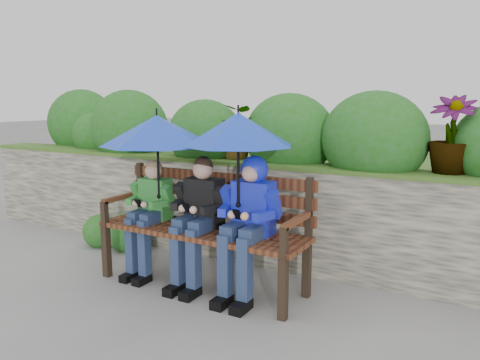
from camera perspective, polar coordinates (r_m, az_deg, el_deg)
The scene contains 8 objects.
ground at distance 4.25m, azimuth -0.68°, elevation -12.93°, with size 60.00×60.00×0.00m, color slate.
garden_backdrop at distance 5.50m, azimuth 6.40°, elevation -0.83°, with size 8.00×2.84×1.81m.
park_bench at distance 4.18m, azimuth -4.14°, elevation -4.97°, with size 1.93×0.56×1.02m.
boy_left at distance 4.44m, azimuth -10.97°, elevation -3.54°, with size 0.43×0.50×1.09m.
boy_middle at distance 4.10m, azimuth -5.12°, elevation -4.09°, with size 0.48×0.56×1.15m.
boy_right at distance 3.84m, azimuth 1.04°, elevation -4.12°, with size 0.50×0.61×1.19m.
umbrella_left at distance 4.27m, azimuth -10.07°, elevation 5.97°, with size 1.02×1.02×0.82m.
umbrella_right at distance 3.77m, azimuth -0.22°, elevation 6.19°, with size 0.91×0.91×0.84m.
Camera 1 is at (1.96, -3.39, 1.64)m, focal length 35.00 mm.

